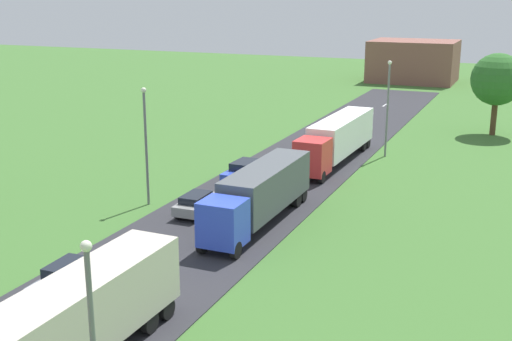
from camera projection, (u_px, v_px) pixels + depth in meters
name	position (u px, v px, depth m)	size (l,w,h in m)	color
road	(169.00, 257.00, 37.28)	(10.00, 140.00, 0.06)	#2B2B30
lane_marking_centre	(133.00, 281.00, 34.04)	(0.16, 121.18, 0.01)	white
truck_lead	(56.00, 332.00, 24.68)	(2.70, 14.36, 3.70)	orange
truck_second	(260.00, 193.00, 42.10)	(2.54, 12.64, 3.56)	blue
truck_third	(337.00, 138.00, 57.41)	(2.85, 14.95, 3.76)	red
car_second	(66.00, 278.00, 32.46)	(1.87, 4.08, 1.57)	#8C939E
car_third	(197.00, 203.00, 44.21)	(1.79, 4.19, 1.42)	gray
car_fourth	(244.00, 171.00, 52.03)	(2.01, 4.64, 1.53)	blue
lamppost_lead	(93.00, 341.00, 20.09)	(0.36, 0.36, 7.52)	slate
lamppost_second	(146.00, 140.00, 45.33)	(0.36, 0.36, 8.29)	slate
lamppost_third	(388.00, 104.00, 58.81)	(0.36, 0.36, 8.69)	slate
tree_maple	(497.00, 80.00, 67.61)	(5.37, 5.37, 8.51)	#513823
distant_building	(413.00, 61.00, 109.13)	(13.73, 11.08, 6.76)	brown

